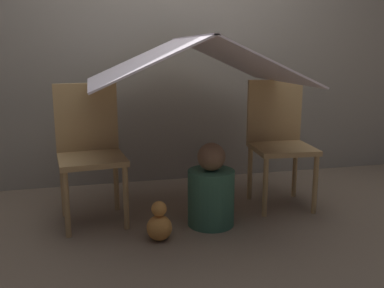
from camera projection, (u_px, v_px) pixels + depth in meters
ground_plane at (196, 219)px, 2.96m from camera, size 8.80×8.80×0.00m
wall_back at (168, 37)px, 3.63m from camera, size 7.00×0.05×2.50m
chair_left at (90, 147)px, 2.88m from camera, size 0.47×0.47×0.93m
chair_right at (279, 137)px, 3.19m from camera, size 0.46×0.46×0.93m
sheet_canopy at (192, 60)px, 2.83m from camera, size 1.37×1.15×0.31m
person_front at (211, 192)px, 2.83m from camera, size 0.31×0.31×0.56m
plush_toy at (159, 224)px, 2.62m from camera, size 0.16×0.16×0.25m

